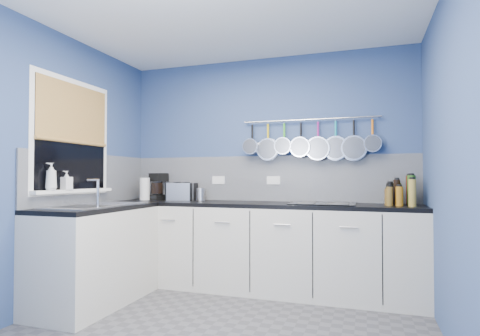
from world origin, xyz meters
The scene contains 44 objects.
floor centered at (0.00, 0.00, -0.01)m, with size 3.20×3.00×0.02m, color #47474C.
wall_back centered at (0.00, 1.51, 1.25)m, with size 3.20×0.02×2.50m, color navy.
wall_front centered at (0.00, -1.51, 1.25)m, with size 3.20×0.02×2.50m, color navy.
wall_left centered at (-1.61, 0.00, 1.25)m, with size 0.02×3.00×2.50m, color navy.
wall_right centered at (1.61, 0.00, 1.25)m, with size 0.02×3.00×2.50m, color navy.
backsplash_back centered at (0.00, 1.49, 1.15)m, with size 3.20×0.02×0.50m, color #9B9EA6.
backsplash_left centered at (-1.59, 0.60, 1.15)m, with size 0.02×1.80×0.50m, color #9B9EA6.
cabinet_run_back centered at (0.00, 1.20, 0.43)m, with size 3.20×0.60×0.86m, color beige.
worktop_back centered at (0.00, 1.20, 0.88)m, with size 3.20×0.60×0.04m, color black.
cabinet_run_left centered at (-1.30, 0.30, 0.43)m, with size 0.60×1.20×0.86m, color beige.
worktop_left centered at (-1.30, 0.30, 0.88)m, with size 0.60×1.20×0.04m, color black.
window_frame centered at (-1.58, 0.30, 1.55)m, with size 0.01×1.00×1.10m, color white.
window_glass centered at (-1.57, 0.30, 1.55)m, with size 0.01×0.90×1.00m, color black.
bamboo_blind centered at (-1.56, 0.30, 1.77)m, with size 0.01×0.90×0.55m, color tan.
window_sill centered at (-1.55, 0.30, 1.04)m, with size 0.10×0.98×0.03m, color white.
sink_unit centered at (-1.30, 0.30, 0.90)m, with size 0.50×0.95×0.01m, color silver.
mixer_tap centered at (-1.14, 0.12, 1.03)m, with size 0.12×0.08×0.26m, color silver, non-canonical shape.
socket_left centered at (-0.55, 1.48, 1.13)m, with size 0.15×0.01×0.09m, color white.
socket_right centered at (0.10, 1.48, 1.13)m, with size 0.15×0.01×0.09m, color white.
pot_rail centered at (0.50, 1.45, 1.78)m, with size 0.02×0.02×1.45m, color silver.
soap_bottle_a centered at (-1.53, 0.00, 1.17)m, with size 0.09×0.09×0.24m, color white.
soap_bottle_b centered at (-1.53, 0.18, 1.14)m, with size 0.08×0.08×0.17m, color white.
paper_towel centered at (-1.37, 1.22, 1.03)m, with size 0.11×0.11×0.26m, color white.
coffee_maker centered at (-1.26, 1.33, 1.06)m, with size 0.18×0.19×0.31m, color black, non-canonical shape.
toaster centered at (-0.94, 1.31, 1.00)m, with size 0.31×0.18×0.20m, color silver.
canister centered at (-0.70, 1.31, 0.97)m, with size 0.10×0.10×0.14m, color silver.
hob centered at (0.67, 1.20, 0.91)m, with size 0.62×0.55×0.01m, color black.
pan_0 centered at (-0.13, 1.44, 1.60)m, with size 0.18×0.12×0.37m, color silver, non-canonical shape.
pan_1 centered at (0.05, 1.44, 1.57)m, with size 0.24×0.06×0.43m, color silver, non-canonical shape.
pan_2 centered at (0.23, 1.44, 1.59)m, with size 0.18×0.12×0.37m, color silver, non-canonical shape.
pan_3 centered at (0.41, 1.44, 1.58)m, with size 0.22×0.11×0.41m, color silver, non-canonical shape.
pan_4 centered at (0.59, 1.44, 1.56)m, with size 0.25×0.08×0.44m, color silver, non-canonical shape.
pan_5 centered at (0.77, 1.44, 1.56)m, with size 0.25×0.06×0.44m, color silver, non-canonical shape.
pan_6 centered at (0.95, 1.44, 1.56)m, with size 0.26×0.07×0.45m, color silver, non-canonical shape.
pan_7 centered at (1.14, 1.44, 1.60)m, with size 0.18×0.09×0.37m, color silver, non-canonical shape.
condiment_0 centered at (1.46, 1.34, 1.04)m, with size 0.06×0.06×0.28m, color #4C190C.
condiment_1 centered at (1.35, 1.34, 1.00)m, with size 0.07×0.07×0.21m, color #3F721E.
condiment_2 centered at (1.29, 1.33, 1.00)m, with size 0.07×0.07×0.20m, color black.
condiment_3 centered at (1.47, 1.21, 1.04)m, with size 0.07×0.07×0.28m, color #265919.
condiment_4 centered at (1.34, 1.24, 1.02)m, with size 0.06×0.06×0.24m, color black.
condiment_5 centered at (1.26, 1.21, 0.98)m, with size 0.06×0.06×0.15m, color brown.
condiment_6 centered at (1.46, 1.11, 1.02)m, with size 0.07×0.07×0.25m, color olive.
condiment_7 centered at (1.36, 1.13, 0.99)m, with size 0.07×0.07×0.18m, color #8C5914.
condiment_8 centered at (1.27, 1.13, 0.99)m, with size 0.06×0.06×0.18m, color brown.
Camera 1 is at (1.07, -2.66, 1.16)m, focal length 28.74 mm.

